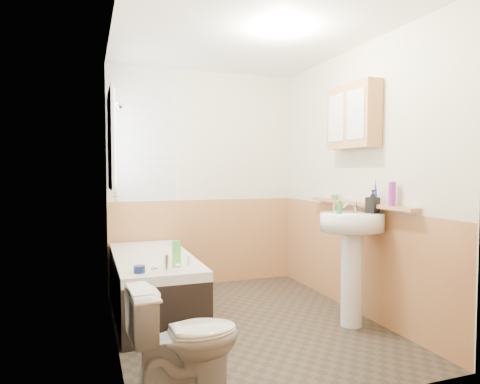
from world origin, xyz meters
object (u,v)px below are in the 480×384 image
at_px(pine_shelf, 358,203).
at_px(toilet, 185,340).
at_px(bathtub, 153,283).
at_px(sink, 352,246).
at_px(medicine_cabinet, 353,117).

bearing_deg(pine_shelf, toilet, -154.91).
distance_m(bathtub, pine_shelf, 2.05).
relative_size(sink, medicine_cabinet, 1.70).
bearing_deg(medicine_cabinet, bathtub, 159.67).
bearing_deg(toilet, pine_shelf, -68.36).
xyz_separation_m(bathtub, toilet, (-0.03, -1.54, 0.04)).
distance_m(toilet, medicine_cabinet, 2.50).
bearing_deg(medicine_cabinet, toilet, -153.12).
height_order(pine_shelf, medicine_cabinet, medicine_cabinet).
relative_size(toilet, pine_shelf, 0.45).
height_order(sink, pine_shelf, sink).
bearing_deg(pine_shelf, medicine_cabinet, 116.74).
xyz_separation_m(toilet, pine_shelf, (1.80, 0.84, 0.71)).
bearing_deg(sink, toilet, -168.93).
xyz_separation_m(toilet, sink, (1.60, 0.63, 0.37)).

